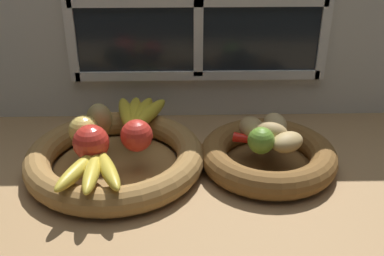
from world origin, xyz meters
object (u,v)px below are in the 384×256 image
fruit_bowl_right (268,156)px  banana_bunch_back (137,114)px  chili_pepper (263,141)px  banana_bunch_front (93,169)px  apple_red_right (137,136)px  apple_golden_left (84,130)px  potato_oblong (252,128)px  apple_red_front (91,143)px  pear_brown (99,119)px  fruit_bowl_left (116,158)px  potato_back (275,125)px  potato_large (270,133)px  lime_near (261,141)px  potato_small (287,142)px

fruit_bowl_right → banana_bunch_back: (-29.51, 12.28, 4.80)cm
chili_pepper → banana_bunch_front: bearing=-141.9°
fruit_bowl_right → apple_red_right: (-28.38, -2.02, 6.56)cm
apple_golden_left → potato_oblong: apple_golden_left is taller
apple_red_front → pear_brown: bearing=90.1°
fruit_bowl_left → banana_bunch_front: banana_bunch_front is taller
banana_bunch_back → potato_back: (31.46, -7.97, 0.76)cm
banana_bunch_back → potato_oblong: size_ratio=2.56×
apple_red_right → potato_back: 31.01cm
fruit_bowl_left → apple_golden_left: apple_golden_left is taller
potato_back → potato_oblong: 5.70cm
potato_oblong → chili_pepper: (1.88, -3.76, -1.26)cm
pear_brown → fruit_bowl_left: bearing=-54.7°
apple_red_front → apple_red_right: apple_red_front is taller
apple_golden_left → apple_red_right: 12.06cm
potato_large → lime_near: 4.57cm
apple_red_right → potato_large: (28.38, 2.02, -0.89)cm
apple_golden_left → potato_oblong: (36.50, 1.62, -0.83)cm
potato_small → potato_oblong: (-6.66, 5.88, 0.35)cm
fruit_bowl_left → chili_pepper: size_ratio=3.07×
apple_red_right → potato_back: size_ratio=0.92×
potato_back → potato_small: bearing=-81.0°
apple_golden_left → chili_pepper: apple_golden_left is taller
apple_red_right → lime_near: (25.85, -1.77, -0.57)cm
potato_back → pear_brown: bearing=178.6°
fruit_bowl_left → apple_red_front: size_ratio=5.29×
apple_golden_left → potato_large: size_ratio=0.81×
apple_golden_left → banana_bunch_front: (4.07, -12.99, -1.73)cm
apple_golden_left → potato_back: size_ratio=0.87×
potato_large → potato_oblong: potato_large is taller
potato_oblong → apple_red_right: bearing=-169.1°
potato_oblong → banana_bunch_front: bearing=-155.7°
apple_red_right → pear_brown: 11.51cm
apple_red_right → banana_bunch_back: (-1.12, 14.31, -1.76)cm
banana_bunch_front → chili_pepper: size_ratio=1.30×
fruit_bowl_right → apple_red_right: 29.20cm
potato_oblong → chili_pepper: bearing=-63.5°
fruit_bowl_right → lime_near: 7.53cm
fruit_bowl_left → potato_oblong: bearing=5.2°
apple_golden_left → banana_bunch_front: size_ratio=0.39×
fruit_bowl_right → banana_bunch_front: 38.15cm
lime_near → fruit_bowl_right: bearing=56.3°
potato_oblong → fruit_bowl_right: bearing=-37.9°
potato_large → fruit_bowl_left: bearing=-180.0°
fruit_bowl_right → chili_pepper: size_ratio=2.36×
potato_back → potato_oblong: size_ratio=1.00×
potato_small → potato_large: potato_large is taller
banana_bunch_front → apple_red_front: bearing=101.3°
fruit_bowl_left → pear_brown: bearing=125.3°
potato_small → banana_bunch_front: bearing=-167.4°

